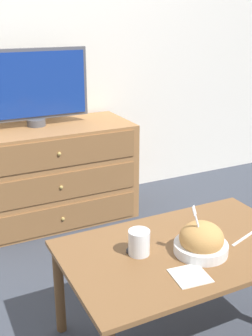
{
  "coord_description": "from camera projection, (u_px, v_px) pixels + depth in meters",
  "views": [
    {
      "loc": [
        -0.59,
        -2.87,
        1.34
      ],
      "look_at": [
        0.2,
        -1.29,
        0.69
      ],
      "focal_mm": 45.0,
      "sensor_mm": 36.0,
      "label": 1
    }
  ],
  "objects": [
    {
      "name": "wall_back",
      "position": [
        8.0,
        21.0,
        2.7
      ],
      "size": [
        12.0,
        0.05,
        2.6
      ],
      "color": "white",
      "rests_on": "ground_plane"
    },
    {
      "name": "dresser",
      "position": [
        49.0,
        174.0,
        2.83
      ],
      "size": [
        1.11,
        0.52,
        0.66
      ],
      "color": "#9E6B3D",
      "rests_on": "ground_plane"
    },
    {
      "name": "drink_cup",
      "position": [
        139.0,
        244.0,
        1.65
      ],
      "size": [
        0.09,
        0.09,
        0.1
      ],
      "color": "white",
      "rests_on": "coffee_table"
    },
    {
      "name": "ground_plane",
      "position": [
        26.0,
        206.0,
        3.13
      ],
      "size": [
        12.0,
        12.0,
        0.0
      ],
      "primitive_type": "plane",
      "color": "#383D47"
    },
    {
      "name": "coffee_table",
      "position": [
        184.0,
        259.0,
        1.74
      ],
      "size": [
        1.0,
        0.61,
        0.45
      ],
      "color": "brown",
      "rests_on": "ground_plane"
    },
    {
      "name": "takeout_bowl",
      "position": [
        201.0,
        241.0,
        1.66
      ],
      "size": [
        0.22,
        0.22,
        0.21
      ],
      "color": "silver",
      "rests_on": "coffee_table"
    },
    {
      "name": "remote_control",
      "position": [
        137.0,
        242.0,
        1.73
      ],
      "size": [
        0.14,
        0.12,
        0.02
      ],
      "color": "#38383D",
      "rests_on": "coffee_table"
    },
    {
      "name": "napkin",
      "position": [
        190.0,
        276.0,
        1.52
      ],
      "size": [
        0.14,
        0.14,
        0.0
      ],
      "color": "silver",
      "rests_on": "coffee_table"
    },
    {
      "name": "knife",
      "position": [
        245.0,
        237.0,
        1.78
      ],
      "size": [
        0.19,
        0.07,
        0.01
      ],
      "color": "white",
      "rests_on": "coffee_table"
    },
    {
      "name": "tv",
      "position": [
        33.0,
        86.0,
        2.65
      ],
      "size": [
        0.71,
        0.12,
        0.49
      ],
      "color": "#515156",
      "rests_on": "dresser"
    }
  ]
}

